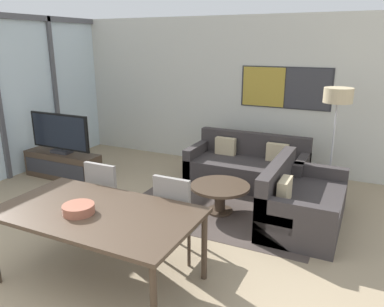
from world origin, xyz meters
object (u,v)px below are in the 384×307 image
Objects in this scene: sofa_main at (248,168)px; dining_chair_centre at (177,213)px; tv_console at (63,165)px; sofa_side at (298,204)px; television at (60,133)px; coffee_table at (220,192)px; floor_lamp at (338,102)px; fruit_bowl at (78,208)px; dining_table at (97,217)px; dining_chair_left at (108,197)px.

sofa_main is 2.58m from dining_chair_centre.
sofa_side reaches higher than tv_console.
television is at bearing 90.00° from tv_console.
television is at bearing 90.86° from sofa_side.
coffee_table is 2.19m from floor_lamp.
tv_console is 0.84× the size of floor_lamp.
sofa_side reaches higher than coffee_table.
fruit_bowl is at bearing -125.29° from dining_chair_centre.
television reaches higher than sofa_main.
floor_lamp is at bearing 44.44° from coffee_table.
sofa_main is 1.55m from sofa_side.
floor_lamp reaches higher than sofa_side.
sofa_main is 0.99× the size of dining_table.
sofa_side is at bearing 54.61° from dining_table.
dining_table is 1.99× the size of dining_chair_left.
fruit_bowl is 0.18× the size of floor_lamp.
sofa_side reaches higher than dining_table.
television is 3.07m from coffee_table.
television is at bearing 178.23° from coffee_table.
dining_chair_centre is at bearing 143.76° from sofa_side.
television is 1.49× the size of coffee_table.
sofa_main is (3.03, 1.19, -0.54)m from television.
fruit_bowl is at bearing 144.11° from sofa_side.
television is at bearing -164.61° from floor_lamp.
dining_chair_left is 1.00× the size of dining_chair_centre.
dining_chair_left is (-2.03, -1.40, 0.26)m from sofa_side.
floor_lamp reaches higher than television.
dining_chair_centre is at bearing -24.49° from television.
dining_chair_centre is (-0.00, -2.57, 0.26)m from sofa_main.
dining_chair_left is at bearing 124.62° from sofa_side.
dining_chair_left is at bearing -127.96° from coffee_table.
dining_table is at bearing 46.09° from fruit_bowl.
floor_lamp is (1.31, 0.00, 1.22)m from sofa_main.
sofa_side is 1.65× the size of dining_chair_centre.
fruit_bowl is (-0.60, -3.42, 0.56)m from sofa_main.
dining_chair_left is at bearing -110.99° from sofa_main.
television reaches higher than sofa_side.
coffee_table is 2.28m from fruit_bowl.
dining_chair_centre is at bearing -117.07° from floor_lamp.
tv_console is at bearing 155.52° from dining_chair_centre.
fruit_bowl is (-1.66, -2.29, 0.56)m from sofa_side.
tv_console is 4.09m from sofa_side.
dining_chair_centre is (-1.06, -1.44, 0.26)m from sofa_side.
dining_chair_centre reaches higher than dining_table.
dining_table is 0.93m from dining_chair_left.
sofa_side is at bearing 0.86° from television.
television is 1.26× the size of dining_chair_left.
tv_console is at bearing 140.38° from dining_table.
dining_table reaches higher than tv_console.
dining_table is at bearing 144.61° from sofa_side.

